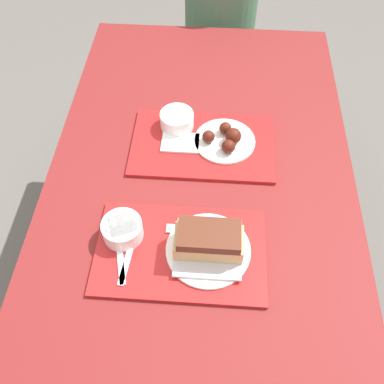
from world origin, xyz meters
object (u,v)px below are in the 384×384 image
(brisket_sandwich_plate, at_px, (209,243))
(bowl_coleslaw_far, at_px, (177,119))
(tray_far, at_px, (202,145))
(tray_near, at_px, (181,252))
(bowl_coleslaw_near, at_px, (122,229))
(wings_plate_far, at_px, (225,139))
(person_seated_across, at_px, (221,7))

(brisket_sandwich_plate, relative_size, bowl_coleslaw_far, 2.08)
(tray_far, distance_m, brisket_sandwich_plate, 0.39)
(tray_near, distance_m, tray_far, 0.39)
(bowl_coleslaw_near, distance_m, bowl_coleslaw_far, 0.44)
(wings_plate_far, height_order, person_seated_across, person_seated_across)
(person_seated_across, bearing_deg, bowl_coleslaw_far, -98.73)
(tray_near, distance_m, wings_plate_far, 0.42)
(tray_far, distance_m, wings_plate_far, 0.08)
(wings_plate_far, bearing_deg, brisket_sandwich_plate, -95.23)
(person_seated_across, bearing_deg, wings_plate_far, -87.71)
(bowl_coleslaw_near, xyz_separation_m, wings_plate_far, (0.27, 0.36, -0.01))
(bowl_coleslaw_near, bearing_deg, brisket_sandwich_plate, -7.98)
(tray_near, relative_size, tray_far, 1.00)
(tray_far, xyz_separation_m, brisket_sandwich_plate, (0.04, -0.39, 0.04))
(brisket_sandwich_plate, xyz_separation_m, wings_plate_far, (0.04, 0.40, -0.02))
(tray_near, height_order, bowl_coleslaw_far, bowl_coleslaw_far)
(bowl_coleslaw_near, height_order, brisket_sandwich_plate, brisket_sandwich_plate)
(brisket_sandwich_plate, height_order, bowl_coleslaw_far, brisket_sandwich_plate)
(bowl_coleslaw_far, xyz_separation_m, wings_plate_far, (0.16, -0.06, -0.01))
(person_seated_across, bearing_deg, bowl_coleslaw_near, -100.69)
(bowl_coleslaw_near, height_order, bowl_coleslaw_far, same)
(tray_near, xyz_separation_m, wings_plate_far, (0.11, 0.40, 0.02))
(bowl_coleslaw_far, relative_size, wings_plate_far, 0.56)
(tray_near, xyz_separation_m, bowl_coleslaw_near, (-0.16, 0.04, 0.04))
(tray_far, height_order, person_seated_across, person_seated_across)
(tray_far, height_order, bowl_coleslaw_near, bowl_coleslaw_near)
(tray_near, bearing_deg, bowl_coleslaw_far, 96.21)
(bowl_coleslaw_near, bearing_deg, tray_far, 60.87)
(bowl_coleslaw_near, height_order, wings_plate_far, wings_plate_far)
(bowl_coleslaw_far, bearing_deg, tray_near, -83.79)
(tray_near, bearing_deg, wings_plate_far, 74.65)
(bowl_coleslaw_near, bearing_deg, wings_plate_far, 53.34)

